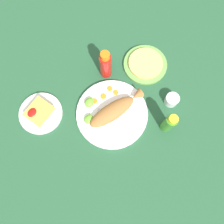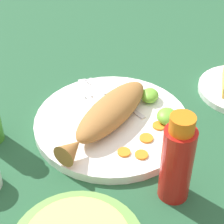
{
  "view_description": "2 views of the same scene",
  "coord_description": "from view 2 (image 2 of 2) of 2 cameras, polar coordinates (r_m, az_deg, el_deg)",
  "views": [
    {
      "loc": [
        0.21,
        0.15,
        0.94
      ],
      "look_at": [
        0.0,
        0.0,
        0.04
      ],
      "focal_mm": 35.0,
      "sensor_mm": 36.0,
      "label": 1
    },
    {
      "loc": [
        -0.62,
        -0.14,
        0.54
      ],
      "look_at": [
        0.0,
        0.0,
        0.04
      ],
      "focal_mm": 65.0,
      "sensor_mm": 36.0,
      "label": 2
    }
  ],
  "objects": [
    {
      "name": "carrot_slice_far",
      "position": [
        0.78,
        4.85,
        -3.68
      ],
      "size": [
        0.03,
        0.03,
        0.0
      ],
      "primitive_type": "cylinder",
      "color": "orange",
      "rests_on": "main_plate"
    },
    {
      "name": "main_plate",
      "position": [
        0.83,
        0.0,
        -1.57
      ],
      "size": [
        0.32,
        0.32,
        0.02
      ],
      "primitive_type": "cylinder",
      "color": "white",
      "rests_on": "ground_plane"
    },
    {
      "name": "ground_plane",
      "position": [
        0.83,
        0.0,
        -2.04
      ],
      "size": [
        4.0,
        4.0,
        0.0
      ],
      "primitive_type": "plane",
      "color": "#235133"
    },
    {
      "name": "fork_far",
      "position": [
        0.89,
        -0.22,
        2.4
      ],
      "size": [
        0.12,
        0.16,
        0.0
      ],
      "rotation": [
        0.0,
        0.0,
        7.22
      ],
      "color": "silver",
      "rests_on": "main_plate"
    },
    {
      "name": "carrot_slice_mid",
      "position": [
        0.75,
        4.17,
        -6.02
      ],
      "size": [
        0.02,
        0.02,
        0.0
      ],
      "primitive_type": "cylinder",
      "color": "orange",
      "rests_on": "main_plate"
    },
    {
      "name": "lime_wedge_main",
      "position": [
        0.82,
        7.71,
        -0.57
      ],
      "size": [
        0.05,
        0.04,
        0.03
      ],
      "primitive_type": "ellipsoid",
      "color": "#6BB233",
      "rests_on": "main_plate"
    },
    {
      "name": "hot_sauce_bottle_red",
      "position": [
        0.66,
        9.15,
        -6.78
      ],
      "size": [
        0.05,
        0.05,
        0.17
      ],
      "color": "#B21914",
      "rests_on": "ground_plane"
    },
    {
      "name": "carrot_slice_near",
      "position": [
        0.75,
        1.69,
        -5.67
      ],
      "size": [
        0.02,
        0.02,
        0.0
      ],
      "primitive_type": "cylinder",
      "color": "orange",
      "rests_on": "main_plate"
    },
    {
      "name": "carrot_slice_extra",
      "position": [
        0.81,
        6.64,
        -1.88
      ],
      "size": [
        0.03,
        0.03,
        0.0
      ],
      "primitive_type": "cylinder",
      "color": "orange",
      "rests_on": "main_plate"
    },
    {
      "name": "fried_fish",
      "position": [
        0.8,
        -0.54,
        -0.27
      ],
      "size": [
        0.27,
        0.15,
        0.05
      ],
      "rotation": [
        0.0,
        0.0,
        -0.35
      ],
      "color": "#996633",
      "rests_on": "main_plate"
    },
    {
      "name": "lime_wedge_side",
      "position": [
        0.87,
        5.32,
        2.33
      ],
      "size": [
        0.04,
        0.04,
        0.02
      ],
      "primitive_type": "ellipsoid",
      "color": "#6BB233",
      "rests_on": "main_plate"
    },
    {
      "name": "fork_near",
      "position": [
        0.87,
        -3.16,
        1.74
      ],
      "size": [
        0.17,
        0.1,
        0.0
      ],
      "rotation": [
        0.0,
        0.0,
        6.78
      ],
      "color": "silver",
      "rests_on": "main_plate"
    }
  ]
}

